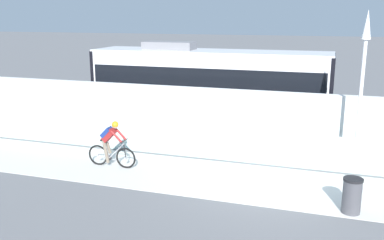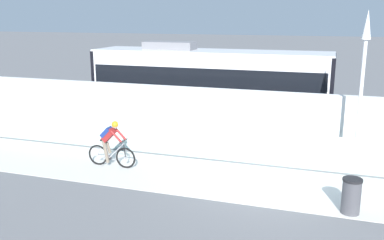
{
  "view_description": "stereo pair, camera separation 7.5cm",
  "coord_description": "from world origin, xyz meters",
  "px_view_note": "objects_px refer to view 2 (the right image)",
  "views": [
    {
      "loc": [
        1.61,
        -12.38,
        5.03
      ],
      "look_at": [
        -3.17,
        2.35,
        1.25
      ],
      "focal_mm": 40.29,
      "sensor_mm": 36.0,
      "label": 1
    },
    {
      "loc": [
        1.68,
        -12.35,
        5.03
      ],
      "look_at": [
        -3.17,
        2.35,
        1.25
      ],
      "focal_mm": 40.29,
      "sensor_mm": 36.0,
      "label": 2
    }
  ],
  "objects_px": {
    "lamp_post_antenna": "(363,72)",
    "trash_bin": "(351,196)",
    "cyclist_on_bike": "(111,144)",
    "tram": "(209,84)"
  },
  "relations": [
    {
      "from": "trash_bin",
      "to": "tram",
      "type": "bearing_deg",
      "value": 127.21
    },
    {
      "from": "cyclist_on_bike",
      "to": "lamp_post_antenna",
      "type": "relative_size",
      "value": 0.34
    },
    {
      "from": "tram",
      "to": "trash_bin",
      "type": "bearing_deg",
      "value": -52.79
    },
    {
      "from": "cyclist_on_bike",
      "to": "tram",
      "type": "bearing_deg",
      "value": 77.77
    },
    {
      "from": "tram",
      "to": "cyclist_on_bike",
      "type": "relative_size",
      "value": 6.25
    },
    {
      "from": "cyclist_on_bike",
      "to": "lamp_post_antenna",
      "type": "height_order",
      "value": "lamp_post_antenna"
    },
    {
      "from": "cyclist_on_bike",
      "to": "trash_bin",
      "type": "distance_m",
      "value": 7.74
    },
    {
      "from": "lamp_post_antenna",
      "to": "trash_bin",
      "type": "relative_size",
      "value": 5.42
    },
    {
      "from": "cyclist_on_bike",
      "to": "lamp_post_antenna",
      "type": "bearing_deg",
      "value": 15.35
    },
    {
      "from": "tram",
      "to": "trash_bin",
      "type": "xyz_separation_m",
      "value": [
        6.15,
        -8.1,
        -1.41
      ]
    }
  ]
}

